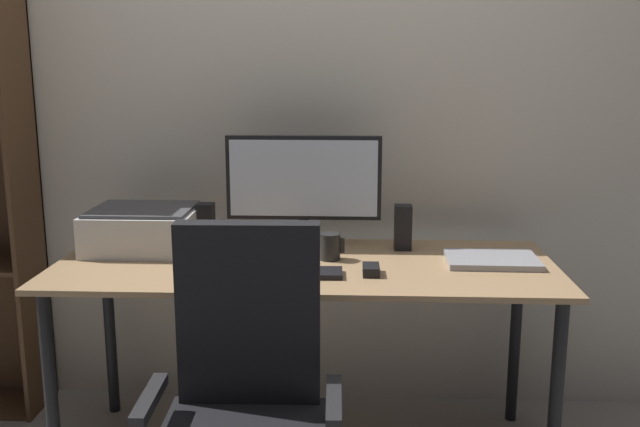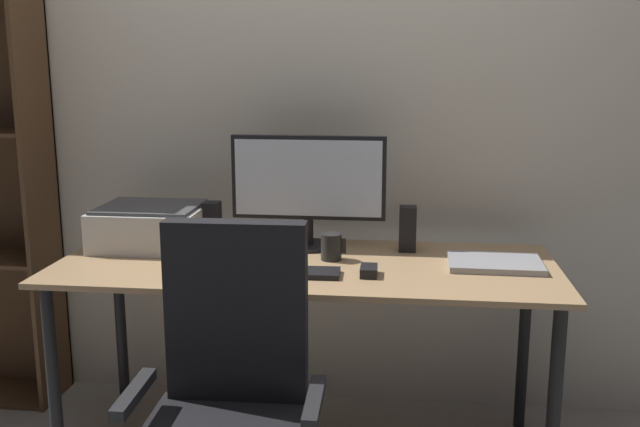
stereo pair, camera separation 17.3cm
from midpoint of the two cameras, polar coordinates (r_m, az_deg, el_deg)
The scene contains 10 objects.
back_wall at distance 2.99m, azimuth 1.87°, elevation 9.26°, with size 6.40×0.10×2.60m, color beige.
desk at distance 2.59m, azimuth 0.78°, elevation -5.55°, with size 1.77×0.71×0.74m.
monitor at distance 2.72m, azimuth 0.90°, elevation 2.37°, with size 0.58×0.20×0.43m.
keyboard at distance 2.41m, azimuth 0.18°, elevation -4.72°, with size 0.29×0.11×0.02m, color black.
mouse at distance 2.42m, azimuth 5.94°, elevation -4.55°, with size 0.06×0.10×0.03m, color black.
coffee_mug at distance 2.59m, azimuth 2.84°, elevation -2.66°, with size 0.09×0.08×0.10m.
laptop at distance 2.61m, azimuth 15.53°, elevation -3.82°, with size 0.32×0.23×0.02m, color #99999E.
speaker_left at distance 2.80m, azimuth -6.81°, elevation -0.81°, with size 0.06×0.07×0.17m, color black.
speaker_right at distance 2.73m, azimuth 8.76°, elevation -1.22°, with size 0.06×0.07×0.17m, color black.
printer at distance 2.82m, azimuth -11.53°, elevation -1.00°, with size 0.40×0.34×0.16m.
Camera 2 is at (0.34, -2.45, 1.44)m, focal length 40.46 mm.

